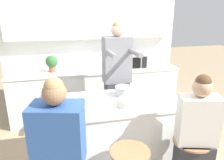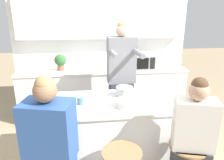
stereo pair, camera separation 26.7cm
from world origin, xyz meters
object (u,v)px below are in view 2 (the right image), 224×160
object	(u,v)px
person_wrapped_blanket	(52,155)
fruit_bowl	(126,103)
cooking_pot	(124,91)
potted_plant	(60,61)
coffee_cup_near	(80,101)
microwave	(140,61)
person_seated_near	(191,150)
kitchen_island	(113,133)
person_cooking	(121,83)

from	to	relation	value
person_wrapped_blanket	fruit_bowl	distance (m)	0.98
cooking_pot	potted_plant	bearing A→B (deg)	125.80
person_wrapped_blanket	potted_plant	distance (m)	2.17
coffee_cup_near	microwave	distance (m)	1.80
person_wrapped_blanket	person_seated_near	size ratio (longest dim) A/B	1.05
kitchen_island	person_wrapped_blanket	size ratio (longest dim) A/B	1.16
kitchen_island	microwave	world-z (taller)	microwave
person_cooking	cooking_pot	distance (m)	0.51
person_seated_near	coffee_cup_near	world-z (taller)	person_seated_near
person_seated_near	coffee_cup_near	xyz separation A→B (m)	(-1.09, 0.66, 0.30)
coffee_cup_near	fruit_bowl	bearing A→B (deg)	-14.17
kitchen_island	fruit_bowl	xyz separation A→B (m)	(0.13, -0.16, 0.49)
cooking_pot	person_cooking	bearing A→B (deg)	85.20
potted_plant	kitchen_island	bearing A→B (deg)	-62.25
microwave	fruit_bowl	bearing A→B (deg)	-109.60
cooking_pot	coffee_cup_near	world-z (taller)	cooking_pot
person_cooking	person_wrapped_blanket	world-z (taller)	person_cooking
person_wrapped_blanket	cooking_pot	bearing A→B (deg)	60.06
microwave	kitchen_island	bearing A→B (deg)	-116.04
microwave	person_seated_near	bearing A→B (deg)	-89.55
person_seated_near	person_cooking	bearing A→B (deg)	125.21
cooking_pot	person_wrapped_blanket	bearing A→B (deg)	-134.35
cooking_pot	potted_plant	world-z (taller)	potted_plant
cooking_pot	fruit_bowl	bearing A→B (deg)	-97.45
coffee_cup_near	person_cooking	bearing A→B (deg)	48.85
potted_plant	fruit_bowl	bearing A→B (deg)	-61.07
cooking_pot	potted_plant	size ratio (longest dim) A/B	1.06
person_seated_near	cooking_pot	bearing A→B (deg)	137.44
fruit_bowl	person_wrapped_blanket	bearing A→B (deg)	-146.06
person_cooking	person_seated_near	world-z (taller)	person_cooking
person_cooking	coffee_cup_near	xyz separation A→B (m)	(-0.60, -0.69, 0.05)
fruit_bowl	potted_plant	bearing A→B (deg)	118.93
person_seated_near	fruit_bowl	world-z (taller)	person_seated_near
person_wrapped_blanket	cooking_pot	size ratio (longest dim) A/B	4.77
person_wrapped_blanket	microwave	bearing A→B (deg)	71.75
cooking_pot	potted_plant	xyz separation A→B (m)	(-0.93, 1.29, 0.12)
person_wrapped_blanket	fruit_bowl	world-z (taller)	person_wrapped_blanket
person_wrapped_blanket	fruit_bowl	bearing A→B (deg)	48.35
kitchen_island	person_seated_near	size ratio (longest dim) A/B	1.22
person_cooking	person_seated_near	bearing A→B (deg)	-73.06
person_wrapped_blanket	microwave	xyz separation A→B (m)	(1.34, 2.10, 0.35)
fruit_bowl	potted_plant	world-z (taller)	potted_plant
kitchen_island	person_wrapped_blanket	bearing A→B (deg)	-133.55
kitchen_island	coffee_cup_near	bearing A→B (deg)	-175.37
microwave	coffee_cup_near	bearing A→B (deg)	-126.86
kitchen_island	microwave	size ratio (longest dim) A/B	3.37
kitchen_island	cooking_pot	xyz separation A→B (m)	(0.17, 0.15, 0.51)
kitchen_island	cooking_pot	world-z (taller)	cooking_pot
fruit_bowl	coffee_cup_near	xyz separation A→B (m)	(-0.52, 0.13, 0.00)
fruit_bowl	microwave	size ratio (longest dim) A/B	0.46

